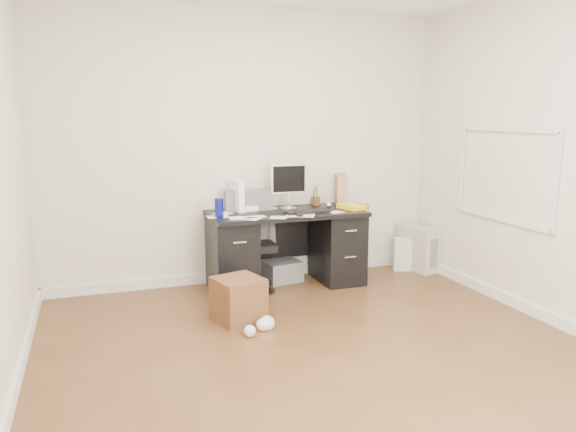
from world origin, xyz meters
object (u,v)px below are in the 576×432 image
pc_tower (418,248)px  keyboard (307,212)px  office_chair (252,240)px  desk (286,246)px  wicker_basket (238,299)px  lcd_monitor (288,186)px

pc_tower → keyboard: bearing=177.8°
keyboard → office_chair: (-0.50, 0.18, -0.29)m
office_chair → pc_tower: bearing=4.5°
desk → office_chair: 0.35m
desk → keyboard: 0.43m
office_chair → wicker_basket: (-0.35, -0.80, -0.30)m
lcd_monitor → office_chair: 0.65m
desk → keyboard: keyboard is taller
pc_tower → wicker_basket: 2.38m
pc_tower → office_chair: bearing=169.9°
lcd_monitor → office_chair: bearing=-167.1°
desk → keyboard: bearing=-44.2°
lcd_monitor → office_chair: size_ratio=0.49×
office_chair → pc_tower: (1.88, 0.03, -0.24)m
pc_tower → desk: bearing=171.1°
desk → wicker_basket: (-0.69, -0.77, -0.22)m
lcd_monitor → wicker_basket: bearing=-127.7°
lcd_monitor → wicker_basket: lcd_monitor is taller
desk → pc_tower: bearing=2.2°
lcd_monitor → desk: bearing=-117.9°
desk → pc_tower: desk is taller
lcd_monitor → pc_tower: bearing=1.2°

